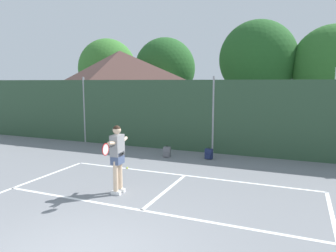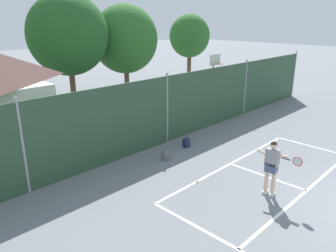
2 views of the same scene
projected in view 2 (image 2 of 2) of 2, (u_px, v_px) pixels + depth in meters
chainlink_fence at (167, 110)px, 14.83m from camera, size 26.09×0.09×3.22m
basketball_hoop at (214, 76)px, 18.70m from camera, size 0.90×0.67×3.55m
treeline_backdrop at (45, 42)px, 19.44m from camera, size 27.43×4.56×7.00m
tennis_player at (272, 163)px, 10.39m from camera, size 0.29×1.43×1.85m
tennis_ball at (197, 181)px, 11.53m from camera, size 0.07×0.07×0.07m
backpack_grey at (165, 155)px, 13.31m from camera, size 0.30×0.27×0.46m
backpack_navy at (186, 143)px, 14.62m from camera, size 0.30×0.27×0.46m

